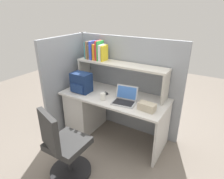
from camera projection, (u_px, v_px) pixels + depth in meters
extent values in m
plane|color=slate|center=(114.00, 136.00, 3.16)|extent=(8.00, 8.00, 0.00)
cube|color=silver|center=(114.00, 97.00, 2.88)|extent=(1.60, 0.70, 0.03)
cube|color=beige|center=(86.00, 109.00, 3.28)|extent=(0.40, 0.64, 0.70)
cube|color=beige|center=(162.00, 133.00, 2.65)|extent=(0.03, 0.64, 0.70)
cube|color=gray|center=(126.00, 85.00, 3.15)|extent=(1.84, 0.05, 1.55)
cube|color=gray|center=(69.00, 83.00, 3.22)|extent=(0.05, 1.06, 1.55)
cube|color=#BCB7AC|center=(84.00, 71.00, 3.28)|extent=(0.03, 0.28, 0.42)
cube|color=#BCB7AC|center=(166.00, 88.00, 2.61)|extent=(0.03, 0.28, 0.42)
cube|color=beige|center=(121.00, 64.00, 2.86)|extent=(1.44, 0.28, 0.03)
cube|color=teal|center=(87.00, 50.00, 3.08)|extent=(0.02, 0.14, 0.27)
cube|color=olive|center=(89.00, 50.00, 3.07)|extent=(0.03, 0.15, 0.28)
cube|color=olive|center=(91.00, 52.00, 3.06)|extent=(0.02, 0.14, 0.22)
cube|color=blue|center=(93.00, 50.00, 3.03)|extent=(0.04, 0.17, 0.29)
cube|color=orange|center=(96.00, 52.00, 3.03)|extent=(0.04, 0.16, 0.24)
cube|color=red|center=(98.00, 50.00, 2.98)|extent=(0.04, 0.15, 0.30)
cube|color=green|center=(100.00, 51.00, 2.97)|extent=(0.02, 0.18, 0.30)
cube|color=white|center=(102.00, 53.00, 2.95)|extent=(0.04, 0.17, 0.25)
cube|color=yellow|center=(104.00, 53.00, 2.94)|extent=(0.03, 0.17, 0.24)
cube|color=#B7BABF|center=(124.00, 103.00, 2.64)|extent=(0.34, 0.26, 0.02)
cube|color=black|center=(124.00, 102.00, 2.62)|extent=(0.29, 0.21, 0.00)
cube|color=#B7BABF|center=(127.00, 92.00, 2.69)|extent=(0.32, 0.10, 0.20)
cube|color=#3F72CC|center=(127.00, 93.00, 2.69)|extent=(0.28, 0.08, 0.16)
cube|color=navy|center=(81.00, 82.00, 2.97)|extent=(0.30, 0.20, 0.30)
cube|color=navy|center=(77.00, 89.00, 2.91)|extent=(0.22, 0.04, 0.13)
cube|color=#262628|center=(104.00, 94.00, 2.89)|extent=(0.09, 0.12, 0.03)
cylinder|color=white|center=(103.00, 96.00, 2.73)|extent=(0.08, 0.08, 0.10)
cube|color=#BFB299|center=(147.00, 107.00, 2.45)|extent=(0.23, 0.14, 0.10)
cylinder|color=black|center=(71.00, 171.00, 2.47)|extent=(0.52, 0.52, 0.04)
cylinder|color=#262628|center=(69.00, 157.00, 2.38)|extent=(0.05, 0.05, 0.41)
cube|color=#2D2D2D|center=(68.00, 144.00, 2.30)|extent=(0.44, 0.44, 0.08)
cube|color=#2D2D2D|center=(49.00, 132.00, 2.08)|extent=(0.40, 0.19, 0.44)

